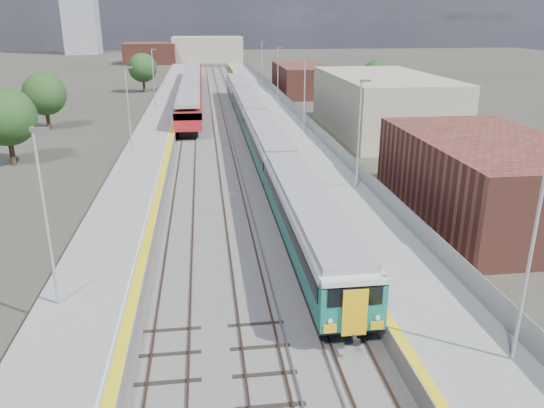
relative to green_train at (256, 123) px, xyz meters
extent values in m
plane|color=#47443A|center=(-1.50, 8.58, -2.06)|extent=(320.00, 320.00, 0.00)
cube|color=#565451|center=(-3.75, 11.08, -2.03)|extent=(10.50, 155.00, 0.06)
cube|color=#4C3323|center=(-0.72, 13.58, -1.95)|extent=(0.07, 160.00, 0.14)
cube|color=#4C3323|center=(0.72, 13.58, -1.95)|extent=(0.07, 160.00, 0.14)
cube|color=#4C3323|center=(-4.22, 13.58, -1.95)|extent=(0.07, 160.00, 0.14)
cube|color=#4C3323|center=(-2.78, 13.58, -1.95)|extent=(0.07, 160.00, 0.14)
cube|color=#4C3323|center=(-7.72, 13.58, -1.95)|extent=(0.07, 160.00, 0.14)
cube|color=#4C3323|center=(-6.28, 13.58, -1.95)|extent=(0.07, 160.00, 0.14)
cube|color=gray|center=(-1.05, 13.58, -1.96)|extent=(0.08, 160.00, 0.10)
cube|color=gray|center=(-2.45, 13.58, -1.96)|extent=(0.08, 160.00, 0.10)
cube|color=slate|center=(3.75, 11.08, -1.56)|extent=(4.70, 155.00, 1.00)
cube|color=gray|center=(3.75, 11.08, -1.06)|extent=(4.70, 155.00, 0.03)
cube|color=yellow|center=(1.65, 11.08, -1.04)|extent=(0.40, 155.00, 0.01)
cube|color=gray|center=(5.95, 11.08, -0.46)|extent=(0.06, 155.00, 1.20)
cylinder|color=#9EA0A3|center=(5.10, -39.42, 2.71)|extent=(0.12, 0.12, 7.50)
cylinder|color=#9EA0A3|center=(5.10, -19.42, 2.71)|extent=(0.12, 0.12, 7.50)
cube|color=#4C4C4F|center=(5.35, -19.42, 6.36)|extent=(0.70, 0.18, 0.14)
cylinder|color=#9EA0A3|center=(5.10, 0.58, 2.71)|extent=(0.12, 0.12, 7.50)
cube|color=#4C4C4F|center=(5.35, 0.58, 6.36)|extent=(0.70, 0.18, 0.14)
cylinder|color=#9EA0A3|center=(5.10, 20.58, 2.71)|extent=(0.12, 0.12, 7.50)
cube|color=#4C4C4F|center=(5.35, 20.58, 6.36)|extent=(0.70, 0.18, 0.14)
cylinder|color=#9EA0A3|center=(5.10, 40.58, 2.71)|extent=(0.12, 0.12, 7.50)
cube|color=#4C4C4F|center=(5.35, 40.58, 6.36)|extent=(0.70, 0.18, 0.14)
cube|color=slate|center=(-10.55, 11.08, -1.56)|extent=(4.30, 155.00, 1.00)
cube|color=gray|center=(-10.55, 11.08, -1.06)|extent=(4.30, 155.00, 0.03)
cube|color=yellow|center=(-8.65, 11.08, -1.04)|extent=(0.45, 155.00, 0.01)
cube|color=silver|center=(-9.00, 11.08, -1.04)|extent=(0.08, 155.00, 0.01)
cylinder|color=#9EA0A3|center=(-11.70, -33.42, 2.71)|extent=(0.12, 0.12, 7.50)
cube|color=#4C4C4F|center=(-11.45, -33.42, 6.36)|extent=(0.70, 0.18, 0.14)
cylinder|color=#9EA0A3|center=(-11.70, -7.42, 2.71)|extent=(0.12, 0.12, 7.50)
cube|color=#4C4C4F|center=(-11.45, -7.42, 6.36)|extent=(0.70, 0.18, 0.14)
cylinder|color=#9EA0A3|center=(-11.70, 18.58, 2.71)|extent=(0.12, 0.12, 7.50)
cube|color=#4C4C4F|center=(-11.45, 18.58, 6.36)|extent=(0.70, 0.18, 0.14)
cube|color=brown|center=(12.50, -23.42, 0.54)|extent=(9.00, 16.00, 5.20)
cube|color=#A8A086|center=(14.50, 3.58, 1.14)|extent=(11.00, 22.00, 6.40)
cube|color=brown|center=(11.50, 36.58, 0.34)|extent=(8.00, 18.00, 4.80)
cube|color=#A8A086|center=(-3.50, 108.58, 1.44)|extent=(20.00, 14.00, 7.00)
cube|color=brown|center=(-19.50, 103.58, 0.74)|extent=(14.00, 12.00, 5.60)
cube|color=black|center=(0.00, -27.55, -1.25)|extent=(2.51, 18.00, 0.42)
cube|color=#13635C|center=(0.00, -27.55, -0.51)|extent=(2.60, 18.00, 1.05)
cube|color=black|center=(0.00, -27.55, 0.32)|extent=(2.66, 18.00, 0.72)
cube|color=silver|center=(0.00, -27.55, 0.89)|extent=(2.60, 18.00, 0.44)
cube|color=gray|center=(0.00, -27.55, 1.28)|extent=(2.31, 18.00, 0.37)
cube|color=black|center=(0.00, -9.05, -1.25)|extent=(2.51, 18.00, 0.42)
cube|color=#13635C|center=(0.00, -9.05, -0.51)|extent=(2.60, 18.00, 1.05)
cube|color=black|center=(0.00, -9.05, 0.32)|extent=(2.66, 18.00, 0.72)
cube|color=silver|center=(0.00, -9.05, 0.89)|extent=(2.60, 18.00, 0.44)
cube|color=gray|center=(0.00, -9.05, 1.28)|extent=(2.31, 18.00, 0.37)
cube|color=black|center=(0.00, 9.45, -1.25)|extent=(2.51, 18.00, 0.42)
cube|color=#13635C|center=(0.00, 9.45, -0.51)|extent=(2.60, 18.00, 1.05)
cube|color=black|center=(0.00, 9.45, 0.32)|extent=(2.66, 18.00, 0.72)
cube|color=silver|center=(0.00, 9.45, 0.89)|extent=(2.60, 18.00, 0.44)
cube|color=gray|center=(0.00, 9.45, 1.28)|extent=(2.31, 18.00, 0.37)
cube|color=black|center=(0.00, 27.95, -1.25)|extent=(2.51, 18.00, 0.42)
cube|color=#13635C|center=(0.00, 27.95, -0.51)|extent=(2.60, 18.00, 1.05)
cube|color=black|center=(0.00, 27.95, 0.32)|extent=(2.66, 18.00, 0.72)
cube|color=silver|center=(0.00, 27.95, 0.89)|extent=(2.60, 18.00, 0.44)
cube|color=gray|center=(0.00, 27.95, 1.28)|extent=(2.31, 18.00, 0.37)
cube|color=#13635C|center=(0.00, -36.77, -0.08)|extent=(2.58, 0.55, 1.94)
cube|color=black|center=(0.00, -37.06, 0.48)|extent=(2.12, 0.06, 0.74)
cube|color=#EAB10F|center=(0.00, -37.12, -0.17)|extent=(0.97, 0.09, 1.94)
cube|color=black|center=(-7.00, 11.08, -1.57)|extent=(1.99, 16.87, 0.69)
cube|color=maroon|center=(-7.00, 11.08, 0.08)|extent=(2.93, 19.85, 2.09)
cube|color=black|center=(-7.00, 11.08, 0.60)|extent=(2.99, 19.85, 0.73)
cube|color=gray|center=(-7.00, 11.08, 1.65)|extent=(2.61, 19.85, 0.42)
cube|color=black|center=(-7.00, 31.43, -1.57)|extent=(1.99, 16.87, 0.69)
cube|color=maroon|center=(-7.00, 31.43, 0.08)|extent=(2.93, 19.85, 2.09)
cube|color=black|center=(-7.00, 31.43, 0.60)|extent=(2.99, 19.85, 0.73)
cube|color=gray|center=(-7.00, 31.43, 1.65)|extent=(2.61, 19.85, 0.42)
cube|color=black|center=(-7.00, 51.78, -1.57)|extent=(1.99, 16.87, 0.69)
cube|color=maroon|center=(-7.00, 51.78, 0.08)|extent=(2.93, 19.85, 2.09)
cube|color=black|center=(-7.00, 51.78, 0.60)|extent=(2.99, 19.85, 0.73)
cube|color=gray|center=(-7.00, 51.78, 1.65)|extent=(2.61, 19.85, 0.42)
cylinder|color=#382619|center=(-22.18, -6.09, -0.86)|extent=(0.44, 0.44, 2.39)
sphere|color=#1A3B16|center=(-22.18, -6.09, 2.26)|extent=(5.05, 5.05, 5.05)
cylinder|color=#382619|center=(-23.23, 9.76, -0.92)|extent=(0.44, 0.44, 2.28)
sphere|color=#1A3B16|center=(-23.23, 9.76, 2.06)|extent=(4.82, 4.82, 4.82)
cylinder|color=#382619|center=(-15.44, 41.58, -0.90)|extent=(0.44, 0.44, 2.32)
sphere|color=#1A3B16|center=(-15.44, 41.58, 2.13)|extent=(4.91, 4.91, 4.91)
cylinder|color=#382619|center=(18.40, 17.38, -0.84)|extent=(0.44, 0.44, 2.44)
sphere|color=#1A3B16|center=(18.40, 17.38, 2.34)|extent=(5.14, 5.14, 5.14)
camera|label=1|loc=(-5.31, -53.98, 10.32)|focal=35.00mm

